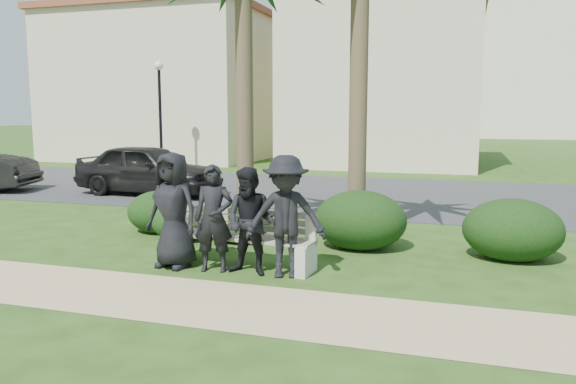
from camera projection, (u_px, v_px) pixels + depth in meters
name	position (u px, v px, depth m)	size (l,w,h in m)	color
ground	(285.00, 266.00, 8.37)	(160.00, 160.00, 0.00)	#254213
footpath	(239.00, 306.00, 6.67)	(30.00, 1.60, 0.01)	tan
asphalt_street	(371.00, 194.00, 15.93)	(160.00, 8.00, 0.01)	#2D2D30
stucco_bldg_left	(168.00, 86.00, 28.43)	(10.40, 8.40, 7.30)	beige
stucco_bldg_right	(386.00, 82.00, 25.16)	(8.40, 8.40, 7.30)	beige
street_lamp	(160.00, 96.00, 21.97)	(0.36, 0.36, 4.29)	black
park_bench	(239.00, 242.00, 8.35)	(2.35, 0.69, 0.81)	gray
man_a	(173.00, 210.00, 8.25)	(0.84, 0.54, 1.71)	black
man_b	(214.00, 218.00, 8.04)	(0.56, 0.37, 1.55)	black
man_c	(250.00, 221.00, 7.87)	(0.74, 0.58, 1.52)	black
man_d	(286.00, 217.00, 7.73)	(1.10, 0.63, 1.71)	black
hedge_a	(160.00, 211.00, 10.76)	(1.26, 1.04, 0.82)	black
hedge_b	(181.00, 221.00, 10.08)	(1.07, 0.88, 0.70)	black
hedge_c	(239.00, 221.00, 9.96)	(1.12, 0.93, 0.73)	black
hedge_d	(360.00, 218.00, 9.46)	(1.56, 1.29, 1.02)	black
hedge_f	(513.00, 228.00, 8.73)	(1.52, 1.25, 0.99)	black
car_a	(149.00, 169.00, 15.73)	(1.68, 4.18, 1.43)	black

